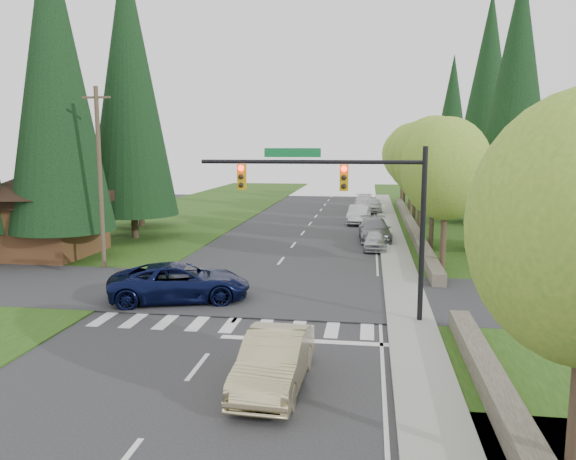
% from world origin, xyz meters
% --- Properties ---
extents(ground, '(120.00, 120.00, 0.00)m').
position_xyz_m(ground, '(0.00, 0.00, 0.00)').
color(ground, '#28282B').
rests_on(ground, ground).
extents(grass_east, '(14.00, 110.00, 0.06)m').
position_xyz_m(grass_east, '(13.00, 20.00, 0.03)').
color(grass_east, '#1D4312').
rests_on(grass_east, ground).
extents(grass_west, '(14.00, 110.00, 0.06)m').
position_xyz_m(grass_west, '(-13.00, 20.00, 0.03)').
color(grass_west, '#1D4312').
rests_on(grass_west, ground).
extents(cross_street, '(120.00, 8.00, 0.10)m').
position_xyz_m(cross_street, '(0.00, 8.00, 0.00)').
color(cross_street, '#28282B').
rests_on(cross_street, ground).
extents(sidewalk_east, '(1.80, 80.00, 0.13)m').
position_xyz_m(sidewalk_east, '(6.90, 22.00, 0.07)').
color(sidewalk_east, gray).
rests_on(sidewalk_east, ground).
extents(curb_east, '(0.20, 80.00, 0.13)m').
position_xyz_m(curb_east, '(6.05, 22.00, 0.07)').
color(curb_east, gray).
rests_on(curb_east, ground).
extents(stone_wall_south, '(0.70, 14.00, 0.70)m').
position_xyz_m(stone_wall_south, '(8.60, -3.00, 0.35)').
color(stone_wall_south, '#4C4438').
rests_on(stone_wall_south, ground).
extents(stone_wall_north, '(0.70, 40.00, 0.70)m').
position_xyz_m(stone_wall_north, '(8.60, 30.00, 0.35)').
color(stone_wall_north, '#4C4438').
rests_on(stone_wall_north, ground).
extents(traffic_signal, '(8.70, 0.37, 6.80)m').
position_xyz_m(traffic_signal, '(4.37, 4.50, 4.98)').
color(traffic_signal, black).
rests_on(traffic_signal, ground).
extents(brown_building, '(8.40, 8.40, 5.40)m').
position_xyz_m(brown_building, '(-15.00, 15.00, 3.14)').
color(brown_building, '#4C2D19').
rests_on(brown_building, ground).
extents(utility_pole, '(1.60, 0.24, 10.00)m').
position_xyz_m(utility_pole, '(-9.50, 12.00, 5.14)').
color(utility_pole, '#473828').
rests_on(utility_pole, ground).
extents(decid_tree_0, '(4.80, 4.80, 8.37)m').
position_xyz_m(decid_tree_0, '(9.20, 14.00, 5.60)').
color(decid_tree_0, '#38281C').
rests_on(decid_tree_0, ground).
extents(decid_tree_1, '(5.20, 5.20, 8.80)m').
position_xyz_m(decid_tree_1, '(9.30, 21.00, 5.80)').
color(decid_tree_1, '#38281C').
rests_on(decid_tree_1, ground).
extents(decid_tree_2, '(5.00, 5.00, 8.82)m').
position_xyz_m(decid_tree_2, '(9.10, 28.00, 5.93)').
color(decid_tree_2, '#38281C').
rests_on(decid_tree_2, ground).
extents(decid_tree_3, '(5.00, 5.00, 8.55)m').
position_xyz_m(decid_tree_3, '(9.20, 35.00, 5.66)').
color(decid_tree_3, '#38281C').
rests_on(decid_tree_3, ground).
extents(decid_tree_4, '(5.40, 5.40, 9.18)m').
position_xyz_m(decid_tree_4, '(9.30, 42.00, 6.06)').
color(decid_tree_4, '#38281C').
rests_on(decid_tree_4, ground).
extents(decid_tree_5, '(4.80, 4.80, 8.30)m').
position_xyz_m(decid_tree_5, '(9.10, 49.00, 5.53)').
color(decid_tree_5, '#38281C').
rests_on(decid_tree_5, ground).
extents(decid_tree_6, '(5.20, 5.20, 8.86)m').
position_xyz_m(decid_tree_6, '(9.20, 56.00, 5.86)').
color(decid_tree_6, '#38281C').
rests_on(decid_tree_6, ground).
extents(conifer_w_a, '(6.12, 6.12, 19.80)m').
position_xyz_m(conifer_w_a, '(-13.00, 14.00, 10.79)').
color(conifer_w_a, '#38281C').
rests_on(conifer_w_a, ground).
extents(conifer_w_b, '(5.44, 5.44, 17.80)m').
position_xyz_m(conifer_w_b, '(-16.00, 18.00, 9.79)').
color(conifer_w_b, '#38281C').
rests_on(conifer_w_b, ground).
extents(conifer_w_c, '(6.46, 6.46, 20.80)m').
position_xyz_m(conifer_w_c, '(-12.00, 22.00, 11.29)').
color(conifer_w_c, '#38281C').
rests_on(conifer_w_c, ground).
extents(conifer_w_e, '(5.78, 5.78, 18.80)m').
position_xyz_m(conifer_w_e, '(-14.00, 28.00, 10.29)').
color(conifer_w_e, '#38281C').
rests_on(conifer_w_e, ground).
extents(conifer_e_a, '(5.44, 5.44, 17.80)m').
position_xyz_m(conifer_e_a, '(14.00, 20.00, 9.79)').
color(conifer_e_a, '#38281C').
rests_on(conifer_e_a, ground).
extents(conifer_e_b, '(6.12, 6.12, 19.80)m').
position_xyz_m(conifer_e_b, '(15.00, 34.00, 10.79)').
color(conifer_e_b, '#38281C').
rests_on(conifer_e_b, ground).
extents(conifer_e_c, '(5.10, 5.10, 16.80)m').
position_xyz_m(conifer_e_c, '(14.00, 48.00, 9.29)').
color(conifer_e_c, '#38281C').
rests_on(conifer_e_c, ground).
extents(sedan_champagne, '(1.83, 4.83, 1.57)m').
position_xyz_m(sedan_champagne, '(2.60, -2.09, 0.79)').
color(sedan_champagne, tan).
rests_on(sedan_champagne, ground).
extents(suv_navy, '(6.66, 4.45, 1.70)m').
position_xyz_m(suv_navy, '(-3.02, 6.15, 0.85)').
color(suv_navy, '#0A1034').
rests_on(suv_navy, ground).
extents(parked_car_a, '(1.53, 3.74, 1.27)m').
position_xyz_m(parked_car_a, '(5.60, 19.96, 0.63)').
color(parked_car_a, '#AEAEB3').
rests_on(parked_car_a, ground).
extents(parked_car_b, '(2.52, 5.56, 1.58)m').
position_xyz_m(parked_car_b, '(5.60, 23.69, 0.79)').
color(parked_car_b, slate).
rests_on(parked_car_b, ground).
extents(parked_car_c, '(2.10, 4.99, 1.60)m').
position_xyz_m(parked_car_c, '(4.26, 32.69, 0.80)').
color(parked_car_c, silver).
rests_on(parked_car_c, ground).
extents(parked_car_d, '(1.76, 4.30, 1.46)m').
position_xyz_m(parked_car_d, '(5.60, 41.56, 0.73)').
color(parked_car_d, silver).
rests_on(parked_car_d, ground).
extents(parked_car_e, '(2.54, 5.52, 1.56)m').
position_xyz_m(parked_car_e, '(4.68, 43.92, 0.78)').
color(parked_car_e, silver).
rests_on(parked_car_e, ground).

